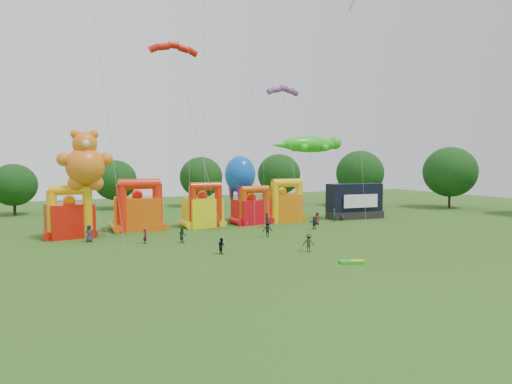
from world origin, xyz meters
name	(u,v)px	position (x,y,z in m)	size (l,w,h in m)	color
ground	(321,272)	(0.00, 0.00, 0.00)	(160.00, 160.00, 0.00)	#305818
tree_ring	(305,194)	(-1.14, 0.60, 6.26)	(120.24, 122.31, 12.07)	#352314
bouncy_castle_0	(70,217)	(-17.28, 26.33, 2.34)	(5.51, 4.76, 6.15)	red
bouncy_castle_1	(138,210)	(-9.01, 28.91, 2.50)	(6.39, 5.43, 6.63)	#E3580C
bouncy_castle_2	(203,210)	(-0.55, 27.99, 2.32)	(5.07, 4.28, 6.06)	yellow
bouncy_castle_3	(252,209)	(6.52, 27.67, 2.09)	(4.95, 4.16, 5.44)	red
bouncy_castle_4	(283,205)	(11.63, 27.95, 2.40)	(5.98, 5.25, 6.31)	orange
stage_trailer	(354,201)	(23.51, 26.70, 2.60)	(8.74, 3.91, 5.40)	black
teddy_bear_kite	(90,180)	(-15.16, 24.30, 6.69)	(6.07, 6.56, 12.54)	orange
gecko_kite	(313,161)	(17.89, 29.92, 8.90)	(12.65, 7.95, 12.88)	green
octopus_kite	(241,184)	(5.94, 30.14, 5.46)	(4.50, 8.32, 9.70)	blue
parafoil_kites	(168,124)	(-8.14, 16.14, 12.65)	(25.81, 8.92, 32.04)	red
diamond_kites	(253,84)	(0.36, 13.70, 16.89)	(20.93, 18.17, 40.15)	red
folded_kite_bundle	(352,262)	(4.18, 1.52, 0.14)	(2.23, 1.68, 0.31)	green
spectator_0	(89,233)	(-15.54, 22.23, 0.95)	(0.93, 0.60, 1.89)	#2A2945
spectator_1	(145,236)	(-10.18, 18.66, 0.80)	(0.58, 0.38, 1.60)	#4D161E
spectator_2	(182,235)	(-6.41, 17.57, 0.82)	(0.80, 0.62, 1.65)	#153627
spectator_3	(268,229)	(3.61, 16.85, 0.90)	(1.16, 0.67, 1.80)	black
spectator_4	(267,220)	(7.00, 23.81, 0.96)	(1.13, 0.47, 1.92)	#43301B
spectator_5	(314,223)	(11.88, 19.82, 0.82)	(1.53, 0.49, 1.65)	#272640
spectator_6	(317,218)	(14.46, 23.14, 0.87)	(0.85, 0.55, 1.73)	#591E19
spectator_7	(334,215)	(18.10, 24.24, 0.97)	(0.70, 0.46, 1.93)	#173B27
spectator_8	(221,246)	(-4.65, 10.17, 0.78)	(0.75, 0.59, 1.55)	black
spectator_9	(309,243)	(3.41, 7.43, 0.90)	(1.16, 0.67, 1.80)	#373316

